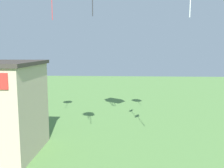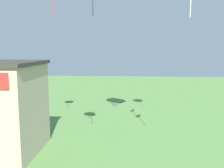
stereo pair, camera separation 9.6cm
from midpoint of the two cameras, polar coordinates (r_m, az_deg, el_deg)
The scene contains 0 objects.
Camera 1 is at (0.67, -3.93, 6.95)m, focal length 40.00 mm.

